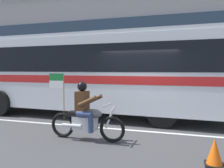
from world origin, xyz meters
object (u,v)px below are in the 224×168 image
object	(u,v)px
traffic_cone	(215,152)
motorcycle_with_rider	(86,115)
fire_hydrant	(56,93)
transit_bus	(89,70)

from	to	relation	value
traffic_cone	motorcycle_with_rider	bearing A→B (deg)	165.74
motorcycle_with_rider	fire_hydrant	size ratio (longest dim) A/B	2.93
fire_hydrant	transit_bus	bearing A→B (deg)	-42.27
motorcycle_with_rider	fire_hydrant	xyz separation A→B (m)	(-4.67, 6.25, -0.15)
transit_bus	fire_hydrant	xyz separation A→B (m)	(-3.44, 3.13, -1.36)
fire_hydrant	traffic_cone	xyz separation A→B (m)	(7.78, -7.04, -0.26)
motorcycle_with_rider	traffic_cone	distance (m)	3.23
transit_bus	fire_hydrant	distance (m)	4.85
transit_bus	motorcycle_with_rider	world-z (taller)	transit_bus
fire_hydrant	traffic_cone	size ratio (longest dim) A/B	1.36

